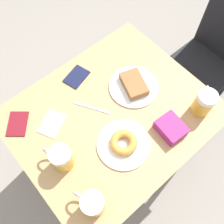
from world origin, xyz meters
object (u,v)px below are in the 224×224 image
(plate_with_donut, at_px, (124,143))
(passport_far_edge, at_px, (17,124))
(napkin_folded, at_px, (52,123))
(passport_near_edge, at_px, (77,76))
(plate_with_cake, at_px, (134,85))
(chair, at_px, (214,52))
(beer_mug_center, at_px, (61,158))
(fork, at_px, (92,108))
(blue_pouch, at_px, (171,128))
(beer_mug_right, at_px, (92,204))
(beer_mug_left, at_px, (204,102))

(plate_with_donut, height_order, passport_far_edge, plate_with_donut)
(napkin_folded, relative_size, passport_near_edge, 1.07)
(plate_with_cake, xyz_separation_m, plate_with_donut, (0.19, -0.24, -0.00))
(chair, height_order, beer_mug_center, chair)
(beer_mug_center, distance_m, fork, 0.30)
(plate_with_donut, distance_m, passport_far_edge, 0.51)
(blue_pouch, bearing_deg, beer_mug_right, -87.00)
(napkin_folded, bearing_deg, passport_near_edge, 118.58)
(napkin_folded, bearing_deg, beer_mug_right, -11.18)
(plate_with_cake, height_order, passport_near_edge, plate_with_cake)
(beer_mug_right, relative_size, passport_far_edge, 0.88)
(chair, xyz_separation_m, plate_with_donut, (0.13, -0.92, 0.22))
(beer_mug_right, height_order, passport_near_edge, beer_mug_right)
(plate_with_donut, relative_size, passport_near_edge, 1.67)
(beer_mug_left, distance_m, beer_mug_right, 0.67)
(plate_with_donut, relative_size, passport_far_edge, 1.59)
(fork, bearing_deg, napkin_folded, -106.26)
(beer_mug_left, height_order, passport_near_edge, beer_mug_left)
(chair, bearing_deg, plate_with_donut, -82.02)
(fork, height_order, passport_far_edge, passport_far_edge)
(beer_mug_left, distance_m, beer_mug_center, 0.69)
(plate_with_cake, height_order, plate_with_donut, plate_with_cake)
(beer_mug_center, bearing_deg, plate_with_cake, 99.68)
(fork, bearing_deg, plate_with_donut, -2.35)
(beer_mug_right, bearing_deg, napkin_folded, 168.82)
(beer_mug_left, relative_size, napkin_folded, 0.86)
(chair, xyz_separation_m, beer_mug_right, (0.25, -1.19, 0.27))
(plate_with_donut, relative_size, beer_mug_right, 1.81)
(passport_far_edge, height_order, blue_pouch, blue_pouch)
(chair, relative_size, blue_pouch, 6.56)
(chair, height_order, napkin_folded, chair)
(plate_with_donut, height_order, beer_mug_center, beer_mug_center)
(chair, bearing_deg, blue_pouch, -72.94)
(plate_with_donut, xyz_separation_m, passport_near_edge, (-0.43, 0.06, -0.01))
(chair, distance_m, beer_mug_left, 0.64)
(beer_mug_left, relative_size, beer_mug_right, 1.00)
(plate_with_cake, bearing_deg, beer_mug_left, 27.52)
(beer_mug_right, distance_m, fork, 0.45)
(beer_mug_left, xyz_separation_m, passport_far_edge, (-0.51, -0.71, -0.06))
(plate_with_cake, xyz_separation_m, passport_far_edge, (-0.21, -0.55, -0.01))
(fork, distance_m, passport_far_edge, 0.36)
(blue_pouch, bearing_deg, chair, 107.27)
(plate_with_cake, xyz_separation_m, beer_mug_left, (0.30, 0.16, 0.05))
(passport_far_edge, relative_size, blue_pouch, 1.12)
(beer_mug_right, bearing_deg, passport_far_edge, -175.22)
(plate_with_donut, height_order, beer_mug_right, beer_mug_right)
(beer_mug_left, xyz_separation_m, beer_mug_center, (-0.22, -0.65, 0.00))
(blue_pouch, bearing_deg, beer_mug_left, 84.88)
(beer_mug_left, height_order, napkin_folded, beer_mug_left)
(napkin_folded, relative_size, blue_pouch, 1.14)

